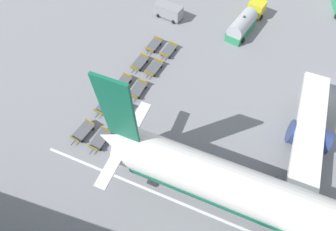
{
  "coord_description": "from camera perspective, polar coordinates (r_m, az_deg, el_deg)",
  "views": [
    {
      "loc": [
        26.02,
        -13.58,
        27.54
      ],
      "look_at": [
        10.35,
        -18.4,
        2.03
      ],
      "focal_mm": 28.0,
      "sensor_mm": 36.0,
      "label": 1
    }
  ],
  "objects": [
    {
      "name": "stand_guidance_stripe",
      "position": [
        28.41,
        7.52,
        -20.15
      ],
      "size": [
        3.68,
        36.89,
        0.01
      ],
      "color": "white",
      "rests_on": "ground_plane"
    },
    {
      "name": "baggage_dolly_row_near_col_d",
      "position": [
        33.98,
        -13.51,
        2.19
      ],
      "size": [
        3.57,
        1.94,
        0.92
      ],
      "color": "#515459",
      "rests_on": "ground_plane"
    },
    {
      "name": "baggage_dolly_row_mid_a_col_e",
      "position": [
        31.52,
        -14.55,
        -5.06
      ],
      "size": [
        3.57,
        1.88,
        0.92
      ],
      "color": "#515459",
      "rests_on": "ground_plane"
    },
    {
      "name": "baggage_dolly_row_mid_a_col_b",
      "position": [
        37.06,
        -3.08,
        10.25
      ],
      "size": [
        3.57,
        1.99,
        0.92
      ],
      "color": "#515459",
      "rests_on": "ground_plane"
    },
    {
      "name": "baggage_dolly_row_mid_a_col_c",
      "position": [
        34.76,
        -6.58,
        5.62
      ],
      "size": [
        3.56,
        1.85,
        0.92
      ],
      "color": "#515459",
      "rests_on": "ground_plane"
    },
    {
      "name": "baggage_dolly_row_near_col_b",
      "position": [
        37.92,
        -6.18,
        11.33
      ],
      "size": [
        3.57,
        1.94,
        0.92
      ],
      "color": "#515459",
      "rests_on": "ground_plane"
    },
    {
      "name": "baggage_dolly_row_mid_a_col_d",
      "position": [
        32.9,
        -10.22,
        0.54
      ],
      "size": [
        3.56,
        1.84,
        0.92
      ],
      "color": "#515459",
      "rests_on": "ground_plane"
    },
    {
      "name": "service_van",
      "position": [
        45.45,
        0.12,
        21.84
      ],
      "size": [
        3.07,
        4.84,
        2.2
      ],
      "color": "gray",
      "rests_on": "ground_plane"
    },
    {
      "name": "ground_plane",
      "position": [
        40.24,
        30.91,
        3.81
      ],
      "size": [
        500.0,
        500.0,
        0.0
      ],
      "primitive_type": "plane",
      "color": "gray"
    },
    {
      "name": "airplane",
      "position": [
        27.63,
        29.02,
        -18.88
      ],
      "size": [
        35.96,
        43.44,
        13.92
      ],
      "color": "white",
      "rests_on": "ground_plane"
    },
    {
      "name": "fuel_tanker_primary",
      "position": [
        44.44,
        16.33,
        18.82
      ],
      "size": [
        9.65,
        5.16,
        3.18
      ],
      "color": "yellow",
      "rests_on": "ground_plane"
    },
    {
      "name": "baggage_dolly_row_near_col_e",
      "position": [
        32.61,
        -18.02,
        -3.34
      ],
      "size": [
        3.57,
        2.07,
        0.92
      ],
      "color": "#515459",
      "rests_on": "ground_plane"
    },
    {
      "name": "baggage_dolly_row_near_col_c",
      "position": [
        35.73,
        -9.9,
        6.9
      ],
      "size": [
        3.57,
        1.9,
        0.92
      ],
      "color": "#515459",
      "rests_on": "ground_plane"
    },
    {
      "name": "baggage_dolly_row_mid_a_col_a",
      "position": [
        39.45,
        0.11,
        13.95
      ],
      "size": [
        3.57,
        1.98,
        0.92
      ],
      "color": "#515459",
      "rests_on": "ground_plane"
    },
    {
      "name": "baggage_dolly_row_near_col_a",
      "position": [
        40.36,
        -3.11,
        15.06
      ],
      "size": [
        3.57,
        1.93,
        0.92
      ],
      "color": "#515459",
      "rests_on": "ground_plane"
    }
  ]
}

